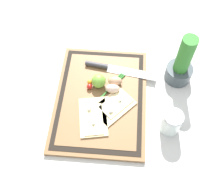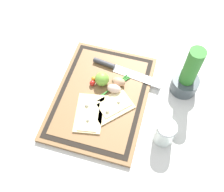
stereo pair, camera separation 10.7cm
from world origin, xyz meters
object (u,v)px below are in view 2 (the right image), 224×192
at_px(pizza_slice_far, 112,106).
at_px(cherry_tomato_red, 92,83).
at_px(lime, 102,79).
at_px(pizza_slice_near, 89,114).
at_px(egg_brown, 118,82).
at_px(sauce_jar, 165,133).
at_px(herb_pot, 187,77).
at_px(egg_pink, 114,89).
at_px(knife, 116,68).
at_px(cherry_tomato_yellow, 94,79).

xyz_separation_m(pizza_slice_far, cherry_tomato_red, (-0.08, -0.11, 0.01)).
bearing_deg(lime, pizza_slice_near, -2.61).
height_order(pizza_slice_near, cherry_tomato_red, same).
bearing_deg(egg_brown, cherry_tomato_red, -73.51).
bearing_deg(pizza_slice_far, sauce_jar, 72.29).
bearing_deg(egg_brown, herb_pot, 103.91).
height_order(pizza_slice_far, egg_pink, egg_pink).
distance_m(egg_brown, cherry_tomato_red, 0.11).
distance_m(pizza_slice_near, egg_brown, 0.19).
relative_size(pizza_slice_far, cherry_tomato_red, 8.13).
bearing_deg(egg_pink, cherry_tomato_red, -94.02).
bearing_deg(knife, pizza_slice_far, 11.55).
distance_m(knife, sauce_jar, 0.37).
relative_size(egg_brown, lime, 0.99).
height_order(egg_brown, cherry_tomato_red, egg_brown).
bearing_deg(cherry_tomato_yellow, cherry_tomato_red, 4.52).
bearing_deg(herb_pot, lime, -76.90).
height_order(knife, cherry_tomato_red, cherry_tomato_red).
bearing_deg(lime, egg_brown, 99.84).
bearing_deg(knife, lime, -21.62).
height_order(egg_pink, lime, lime).
xyz_separation_m(lime, herb_pot, (-0.08, 0.34, 0.03)).
distance_m(egg_brown, lime, 0.07).
relative_size(pizza_slice_far, sauce_jar, 1.74).
height_order(egg_brown, sauce_jar, sauce_jar).
xyz_separation_m(egg_brown, cherry_tomato_red, (0.03, -0.11, -0.01)).
distance_m(pizza_slice_near, lime, 0.16).
xyz_separation_m(cherry_tomato_yellow, herb_pot, (-0.08, 0.38, 0.05)).
height_order(pizza_slice_far, herb_pot, herb_pot).
bearing_deg(knife, herb_pot, 88.21).
distance_m(pizza_slice_far, sauce_jar, 0.23).
xyz_separation_m(pizza_slice_far, egg_brown, (-0.11, -0.01, 0.01)).
distance_m(egg_brown, sauce_jar, 0.29).
distance_m(pizza_slice_near, sauce_jar, 0.30).
bearing_deg(herb_pot, egg_brown, -76.09).
relative_size(pizza_slice_far, egg_pink, 3.23).
bearing_deg(cherry_tomato_red, knife, 146.07).
relative_size(knife, egg_pink, 5.39).
height_order(knife, cherry_tomato_yellow, same).
distance_m(egg_pink, sauce_jar, 0.28).
height_order(lime, sauce_jar, sauce_jar).
bearing_deg(sauce_jar, cherry_tomato_yellow, -117.49).
bearing_deg(egg_brown, cherry_tomato_yellow, -85.82).
bearing_deg(egg_pink, pizza_slice_far, 10.30).
relative_size(egg_pink, sauce_jar, 0.54).
relative_size(cherry_tomato_red, sauce_jar, 0.21).
xyz_separation_m(lime, cherry_tomato_yellow, (-0.00, -0.04, -0.02)).
height_order(knife, egg_brown, egg_brown).
height_order(egg_pink, herb_pot, herb_pot).
distance_m(knife, herb_pot, 0.31).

